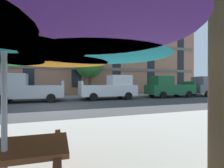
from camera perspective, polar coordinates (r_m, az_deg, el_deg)
name	(u,v)px	position (r m, az deg, el deg)	size (l,w,h in m)	color
ground_plane	(57,107)	(11.23, -17.51, -7.31)	(120.00, 120.00, 0.00)	#38383A
sidewalk_far	(54,98)	(17.98, -18.48, -4.24)	(56.00, 3.60, 0.12)	gray
apartment_building	(52,37)	(26.91, -19.01, 14.32)	(39.79, 12.08, 16.00)	#A87056
pickup_silver	(26,89)	(14.92, -26.48, -1.48)	(5.10, 2.12, 2.20)	#A8AAB2
pickup_white	(110,88)	(15.73, -0.52, -1.35)	(5.10, 2.12, 2.20)	silver
pickup_green	(168,87)	(18.83, 18.01, -1.08)	(5.10, 2.12, 2.20)	#195933
pickup_gray	(209,87)	(22.77, 29.33, -0.87)	(5.10, 2.12, 2.20)	slate
street_tree_middle	(90,62)	(19.08, -7.31, 7.06)	(3.24, 3.61, 5.24)	#4C3823
patio_umbrella	(4,27)	(2.25, -32.01, 15.62)	(3.87, 3.60, 2.41)	silver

